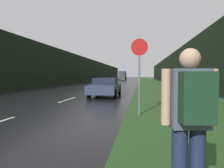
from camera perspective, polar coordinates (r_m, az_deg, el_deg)
grass_verge at (r=38.66m, az=11.85°, el=0.04°), size 6.00×240.00×0.02m
lane_stripe_c at (r=13.18m, az=-12.49°, el=-4.35°), size 0.12×3.00×0.01m
lane_stripe_d at (r=19.85m, az=-5.31°, el=-2.07°), size 0.12×3.00×0.01m
lane_stripe_e at (r=26.69m, az=-1.78°, el=-0.93°), size 0.12×3.00×0.01m
lane_stripe_f at (r=33.59m, az=0.31°, el=-0.26°), size 0.12×3.00×0.01m
treeline_far_side at (r=50.76m, az=-8.60°, el=4.05°), size 2.00×140.00×6.14m
treeline_near_side at (r=49.32m, az=18.15°, el=4.52°), size 2.00×140.00×7.01m
stop_sign at (r=7.78m, az=7.81°, el=4.20°), size 0.65×0.07×2.96m
hitchhiker_with_backpack at (r=2.43m, az=21.47°, el=-9.05°), size 0.63×0.47×1.84m
car_passing_near at (r=14.86m, az=-1.89°, el=-0.89°), size 2.01×4.39×1.36m
delivery_truck at (r=73.46m, az=3.06°, el=2.48°), size 2.51×7.58×3.23m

